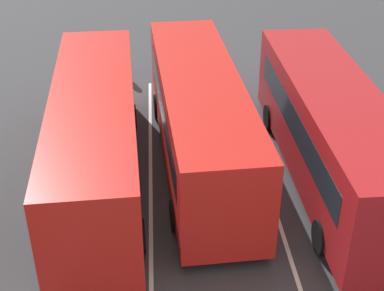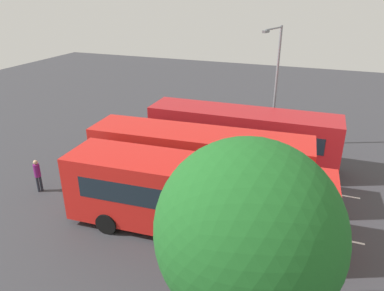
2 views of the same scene
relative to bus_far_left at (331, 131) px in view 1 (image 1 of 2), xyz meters
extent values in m
plane|color=#38383D|center=(0.62, 3.91, -1.79)|extent=(70.91, 70.91, 0.00)
cube|color=#AD191E|center=(-0.03, 0.00, 0.01)|extent=(11.07, 2.70, 2.92)
cube|color=#19232D|center=(5.44, 0.09, 0.79)|extent=(0.16, 2.21, 1.23)
cube|color=#19232D|center=(-0.05, 1.22, 0.36)|extent=(9.26, 0.24, 0.94)
cube|color=#19232D|center=(-0.01, -1.23, 0.36)|extent=(9.26, 0.24, 0.94)
cube|color=black|center=(5.46, 0.10, 1.29)|extent=(0.14, 2.01, 0.32)
cube|color=black|center=(5.47, 0.10, -1.23)|extent=(0.14, 2.31, 0.36)
cylinder|color=black|center=(3.48, 1.26, -1.31)|extent=(0.97, 0.30, 0.96)
cylinder|color=black|center=(3.52, -1.13, -1.31)|extent=(0.97, 0.30, 0.96)
cylinder|color=black|center=(-3.58, 1.13, -1.31)|extent=(0.97, 0.30, 0.96)
cube|color=red|center=(1.24, 4.10, 0.01)|extent=(11.15, 3.16, 2.92)
cube|color=black|center=(6.71, 4.42, 0.79)|extent=(0.25, 2.21, 1.23)
cube|color=black|center=(1.17, 5.32, 0.36)|extent=(9.25, 0.63, 0.94)
cube|color=black|center=(1.32, 2.88, 0.36)|extent=(9.25, 0.63, 0.94)
cube|color=black|center=(6.73, 4.42, 1.29)|extent=(0.22, 2.01, 0.32)
cube|color=black|center=(6.74, 4.43, -1.23)|extent=(0.24, 2.31, 0.36)
cylinder|color=black|center=(4.69, 5.50, -1.31)|extent=(0.98, 0.34, 0.96)
cylinder|color=black|center=(4.84, 3.11, -1.31)|extent=(0.98, 0.34, 0.96)
cylinder|color=black|center=(-2.35, 5.08, -1.31)|extent=(0.98, 0.34, 0.96)
cylinder|color=black|center=(-2.21, 2.70, -1.31)|extent=(0.98, 0.34, 0.96)
cube|color=red|center=(0.25, 7.48, 0.01)|extent=(11.14, 3.09, 2.92)
cube|color=#19232D|center=(5.71, 7.77, 0.79)|extent=(0.24, 2.21, 1.23)
cube|color=#19232D|center=(0.18, 8.71, 0.36)|extent=(9.25, 0.57, 0.94)
cube|color=#19232D|center=(0.31, 6.26, 0.36)|extent=(9.25, 0.57, 0.94)
cube|color=black|center=(5.73, 7.77, 1.29)|extent=(0.21, 2.01, 0.32)
cube|color=black|center=(5.74, 7.77, -1.23)|extent=(0.22, 2.31, 0.36)
cylinder|color=black|center=(3.71, 8.86, -1.31)|extent=(0.97, 0.33, 0.96)
cylinder|color=black|center=(3.83, 6.48, -1.31)|extent=(0.97, 0.33, 0.96)
cylinder|color=black|center=(-3.34, 8.49, -1.31)|extent=(0.97, 0.33, 0.96)
cylinder|color=black|center=(-3.21, 6.10, -1.31)|extent=(0.97, 0.33, 0.96)
cylinder|color=#232833|center=(8.91, 6.99, -1.36)|extent=(0.13, 0.13, 0.86)
cylinder|color=#232833|center=(8.98, 7.13, -1.36)|extent=(0.13, 0.13, 0.86)
cylinder|color=#721966|center=(8.94, 7.06, -0.59)|extent=(0.43, 0.43, 0.68)
sphere|color=tan|center=(8.94, 7.06, -0.13)|extent=(0.23, 0.23, 0.23)
cube|color=silver|center=(0.62, 2.00, -1.79)|extent=(14.66, 0.17, 0.01)
cube|color=silver|center=(0.62, 5.82, -1.79)|extent=(14.66, 0.17, 0.01)
camera|label=1|loc=(-15.20, 5.47, 8.71)|focal=52.33mm
camera|label=2|loc=(-4.24, 19.66, 7.91)|focal=33.83mm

